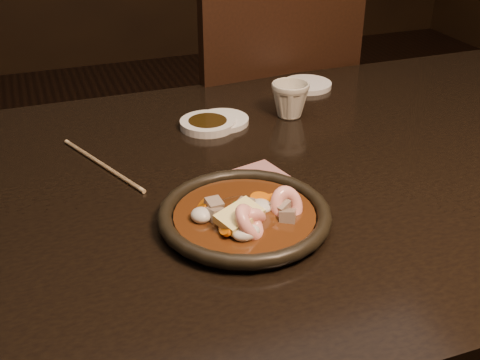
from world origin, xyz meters
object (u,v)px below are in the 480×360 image
object	(u,v)px
plate	(245,216)
table	(325,201)
chair	(258,139)
tea_cup	(290,99)

from	to	relation	value
plate	table	bearing A→B (deg)	32.37
chair	plate	world-z (taller)	chair
tea_cup	table	bearing A→B (deg)	-95.99
table	tea_cup	size ratio (longest dim) A/B	21.04
plate	tea_cup	world-z (taller)	tea_cup
table	chair	distance (m)	0.62
table	plate	world-z (taller)	plate
plate	tea_cup	xyz separation A→B (m)	(0.22, 0.34, 0.03)
chair	tea_cup	size ratio (longest dim) A/B	12.48
table	tea_cup	distance (m)	0.24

